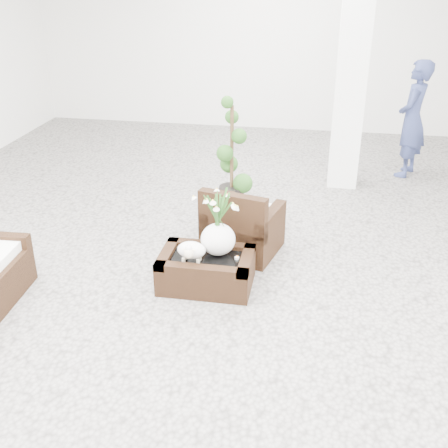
# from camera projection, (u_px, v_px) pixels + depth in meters

# --- Properties ---
(ground) EXTENTS (11.00, 11.00, 0.00)m
(ground) POSITION_uv_depth(u_px,v_px,m) (226.00, 274.00, 5.74)
(ground) COLOR gray
(ground) RESTS_ON ground
(column) EXTENTS (0.40, 0.40, 3.50)m
(column) POSITION_uv_depth(u_px,v_px,m) (353.00, 59.00, 7.27)
(column) COLOR white
(column) RESTS_ON ground
(coffee_table) EXTENTS (0.90, 0.60, 0.31)m
(coffee_table) POSITION_uv_depth(u_px,v_px,m) (206.00, 271.00, 5.48)
(coffee_table) COLOR black
(coffee_table) RESTS_ON ground
(sheep_figurine) EXTENTS (0.28, 0.23, 0.21)m
(sheep_figurine) POSITION_uv_depth(u_px,v_px,m) (192.00, 252.00, 5.30)
(sheep_figurine) COLOR white
(sheep_figurine) RESTS_ON coffee_table
(planter_narcissus) EXTENTS (0.44, 0.44, 0.80)m
(planter_narcissus) POSITION_uv_depth(u_px,v_px,m) (218.00, 217.00, 5.31)
(planter_narcissus) COLOR white
(planter_narcissus) RESTS_ON coffee_table
(tealight) EXTENTS (0.04, 0.04, 0.03)m
(tealight) POSITION_uv_depth(u_px,v_px,m) (237.00, 258.00, 5.38)
(tealight) COLOR white
(tealight) RESTS_ON coffee_table
(armchair) EXTENTS (0.89, 0.87, 0.79)m
(armchair) POSITION_uv_depth(u_px,v_px,m) (243.00, 218.00, 6.03)
(armchair) COLOR black
(armchair) RESTS_ON ground
(topiary) EXTENTS (0.37, 0.37, 1.39)m
(topiary) POSITION_uv_depth(u_px,v_px,m) (232.00, 152.00, 7.12)
(topiary) COLOR #224B18
(topiary) RESTS_ON ground
(shopper) EXTENTS (0.60, 0.72, 1.68)m
(shopper) POSITION_uv_depth(u_px,v_px,m) (412.00, 119.00, 8.01)
(shopper) COLOR navy
(shopper) RESTS_ON ground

